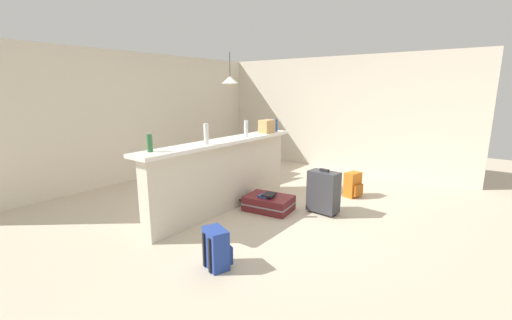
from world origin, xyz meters
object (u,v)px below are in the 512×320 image
dining_chair_near_partition (249,156)px  backpack_blue (217,249)px  dining_table (232,146)px  backpack_orange (353,185)px  book_stack (268,195)px  bottle_blue (276,125)px  pendant_lamp (230,80)px  bottle_clear (246,129)px  suitcase_flat_maroon (269,203)px  grocery_bag (267,127)px  bottle_green (150,143)px  suitcase_upright_charcoal (323,191)px  bottle_white (206,134)px

dining_chair_near_partition → backpack_blue: dining_chair_near_partition is taller
dining_table → backpack_blue: bearing=-141.8°
backpack_orange → book_stack: 1.62m
bottle_blue → pendant_lamp: size_ratio=0.34×
bottle_clear → bottle_blue: size_ratio=1.17×
bottle_clear → suitcase_flat_maroon: bearing=-99.4°
grocery_bag → pendant_lamp: (0.53, 1.27, 0.79)m
bottle_clear → bottle_blue: bearing=-0.4°
dining_table → book_stack: size_ratio=4.54×
bottle_green → dining_table: bearing=21.8°
bottle_clear → book_stack: bottle_clear is taller
bottle_green → book_stack: 1.91m
bottle_green → backpack_orange: (2.97, -1.40, -0.97)m
suitcase_flat_maroon → book_stack: book_stack is taller
dining_table → backpack_orange: dining_table is taller
dining_table → suitcase_flat_maroon: dining_table is taller
suitcase_upright_charcoal → book_stack: bearing=120.4°
grocery_bag → suitcase_flat_maroon: (-0.65, -0.50, -1.07)m
bottle_blue → dining_chair_near_partition: (0.19, 0.75, -0.66)m
bottle_green → pendant_lamp: 3.09m
suitcase_flat_maroon → backpack_blue: (-1.67, -0.51, 0.09)m
book_stack → suitcase_flat_maroon: bearing=1.4°
bottle_clear → backpack_blue: (-1.75, -1.00, -0.99)m
dining_chair_near_partition → suitcase_flat_maroon: dining_chair_near_partition is taller
bottle_clear → suitcase_upright_charcoal: (0.30, -1.20, -0.87)m
bottle_white → suitcase_upright_charcoal: (1.17, -1.19, -0.88)m
suitcase_flat_maroon → backpack_orange: backpack_orange is taller
bottle_blue → backpack_orange: 1.67m
bottle_white → backpack_orange: (2.18, -1.26, -1.01)m
suitcase_upright_charcoal → bottle_clear: bearing=104.1°
bottle_white → dining_table: (1.96, 1.24, -0.56)m
dining_chair_near_partition → backpack_orange: bearing=-81.7°
grocery_bag → suitcase_flat_maroon: grocery_bag is taller
backpack_orange → book_stack: backpack_orange is taller
bottle_blue → book_stack: bottle_blue is taller
bottle_green → bottle_clear: (1.66, -0.13, 0.02)m
bottle_green → grocery_bag: (2.23, -0.13, 0.00)m
bottle_green → suitcase_upright_charcoal: (1.96, -1.33, -0.84)m
dining_table → suitcase_upright_charcoal: 2.58m
bottle_white → suitcase_flat_maroon: bearing=-31.6°
backpack_blue → book_stack: bearing=17.2°
bottle_clear → backpack_orange: bottle_clear is taller
bottle_white → pendant_lamp: (1.97, 1.28, 0.76)m
bottle_clear → pendant_lamp: (1.10, 1.27, 0.78)m
suitcase_upright_charcoal → backpack_orange: bearing=-3.9°
bottle_blue → dining_table: size_ratio=0.20×
backpack_blue → bottle_blue: bearing=21.1°
suitcase_flat_maroon → suitcase_upright_charcoal: suitcase_upright_charcoal is taller
bottle_green → suitcase_upright_charcoal: 2.52m
suitcase_upright_charcoal → book_stack: suitcase_upright_charcoal is taller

